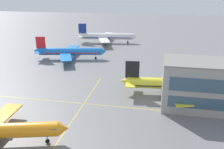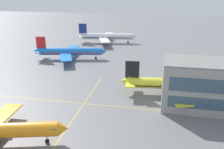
# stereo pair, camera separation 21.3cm
# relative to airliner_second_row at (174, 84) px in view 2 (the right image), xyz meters

# --- Properties ---
(airliner_second_row) EXTENTS (36.35, 31.19, 11.29)m
(airliner_second_row) POSITION_rel_airliner_second_row_xyz_m (0.00, 0.00, 0.00)
(airliner_second_row) COLOR yellow
(airliner_second_row) RESTS_ON ground
(airliner_third_row) EXTENTS (35.95, 30.57, 11.23)m
(airliner_third_row) POSITION_rel_airliner_second_row_xyz_m (-48.95, 33.94, -0.02)
(airliner_third_row) COLOR blue
(airliner_third_row) RESTS_ON ground
(airliner_far_left_stand) EXTENTS (38.99, 33.32, 12.13)m
(airliner_far_left_stand) POSITION_rel_airliner_second_row_xyz_m (-39.25, 73.74, 0.28)
(airliner_far_left_stand) COLOR white
(airliner_far_left_stand) RESTS_ON ground
(taxiway_markings) EXTENTS (143.19, 83.61, 0.01)m
(taxiway_markings) POSITION_rel_airliner_second_row_xyz_m (-27.38, -31.18, -3.85)
(taxiway_markings) COLOR yellow
(taxiway_markings) RESTS_ON ground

